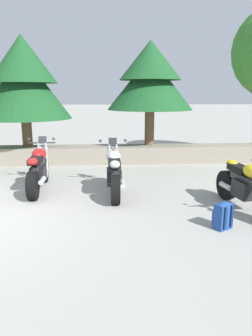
# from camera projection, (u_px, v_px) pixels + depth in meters

# --- Properties ---
(stone_wall) EXTENTS (36.00, 0.80, 0.55)m
(stone_wall) POSITION_uv_depth(u_px,v_px,m) (28.00, 155.00, 10.39)
(stone_wall) COLOR gray
(stone_wall) RESTS_ON ground
(motorcycle_red_near_left) EXTENTS (0.67, 2.06, 1.18)m
(motorcycle_red_near_left) POSITION_uv_depth(u_px,v_px,m) (39.00, 170.00, 7.52)
(motorcycle_red_near_left) COLOR black
(motorcycle_red_near_left) RESTS_ON ground
(motorcycle_silver_centre) EXTENTS (0.67, 2.06, 1.18)m
(motorcycle_silver_centre) POSITION_uv_depth(u_px,v_px,m) (114.00, 173.00, 7.26)
(motorcycle_silver_centre) COLOR black
(motorcycle_silver_centre) RESTS_ON ground
(motorcycle_yellow_far_right) EXTENTS (0.74, 2.06, 1.18)m
(motorcycle_yellow_far_right) POSITION_uv_depth(u_px,v_px,m) (247.00, 187.00, 6.17)
(motorcycle_yellow_far_right) COLOR black
(motorcycle_yellow_far_right) RESTS_ON ground
(rider_backpack) EXTENTS (0.35, 0.34, 0.47)m
(rider_backpack) POSITION_uv_depth(u_px,v_px,m) (223.00, 215.00, 5.39)
(rider_backpack) COLOR navy
(rider_backpack) RESTS_ON ground
(pine_tree_mid_left) EXTENTS (2.92, 2.92, 3.45)m
(pine_tree_mid_left) POSITION_uv_depth(u_px,v_px,m) (23.00, 79.00, 9.99)
(pine_tree_mid_left) COLOR brown
(pine_tree_mid_left) RESTS_ON stone_wall
(pine_tree_mid_right) EXTENTS (2.78, 2.78, 3.33)m
(pine_tree_mid_right) POSITION_uv_depth(u_px,v_px,m) (150.00, 77.00, 10.29)
(pine_tree_mid_right) COLOR brown
(pine_tree_mid_right) RESTS_ON stone_wall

